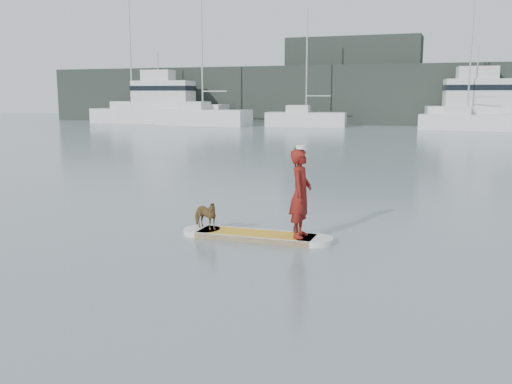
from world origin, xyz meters
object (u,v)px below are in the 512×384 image
(sailboat_c, at_px, (305,118))
(motor_yacht_b, at_px, (169,104))
(sailboat_a, at_px, (132,115))
(sailboat_d, at_px, (466,120))
(motor_yacht_a, at_px, (490,106))
(sailboat_b, at_px, (202,115))
(paddleboard, at_px, (256,236))
(dog, at_px, (205,215))
(paddler, at_px, (301,193))

(sailboat_c, xyz_separation_m, motor_yacht_b, (-15.15, 1.02, 1.27))
(sailboat_a, distance_m, sailboat_d, 33.89)
(motor_yacht_a, relative_size, motor_yacht_b, 1.09)
(sailboat_b, distance_m, motor_yacht_b, 5.57)
(motor_yacht_a, bearing_deg, paddleboard, -105.78)
(sailboat_a, relative_size, motor_yacht_b, 1.14)
(sailboat_a, xyz_separation_m, sailboat_c, (19.39, -0.47, -0.11))
(sailboat_a, relative_size, sailboat_d, 1.12)
(paddleboard, distance_m, sailboat_a, 51.97)
(paddleboard, distance_m, motor_yacht_b, 50.20)
(sailboat_a, bearing_deg, dog, -55.51)
(sailboat_d, relative_size, motor_yacht_a, 0.94)
(sailboat_a, relative_size, motor_yacht_a, 1.04)
(sailboat_a, height_order, motor_yacht_b, sailboat_a)
(paddler, distance_m, sailboat_c, 43.74)
(sailboat_c, xyz_separation_m, motor_yacht_a, (16.48, 2.51, 1.24))
(dog, bearing_deg, sailboat_d, 13.29)
(dog, bearing_deg, paddleboard, -68.26)
(dog, distance_m, motor_yacht_a, 45.54)
(paddler, height_order, sailboat_d, sailboat_d)
(sailboat_b, relative_size, motor_yacht_b, 1.25)
(sailboat_d, bearing_deg, sailboat_a, 179.00)
(paddler, distance_m, sailboat_b, 46.17)
(sailboat_b, xyz_separation_m, motor_yacht_a, (26.71, 3.85, 1.06))
(paddler, height_order, motor_yacht_a, motor_yacht_a)
(sailboat_a, bearing_deg, sailboat_c, -0.32)
(sailboat_d, relative_size, motor_yacht_b, 1.02)
(paddleboard, distance_m, paddler, 1.36)
(paddler, xyz_separation_m, motor_yacht_a, (5.46, 44.84, 1.02))
(sailboat_a, bearing_deg, motor_yacht_b, 8.47)
(sailboat_b, relative_size, motor_yacht_a, 1.14)
(paddleboard, relative_size, sailboat_d, 0.28)
(paddler, relative_size, sailboat_d, 0.15)
(motor_yacht_b, bearing_deg, paddler, -63.96)
(sailboat_b, xyz_separation_m, sailboat_d, (24.71, 0.78, -0.15))
(paddleboard, bearing_deg, motor_yacht_a, 81.04)
(paddler, bearing_deg, dog, 88.86)
(sailboat_c, bearing_deg, paddleboard, -82.58)
(sailboat_b, relative_size, sailboat_d, 1.22)
(dog, bearing_deg, sailboat_c, 32.76)
(paddleboard, bearing_deg, sailboat_b, 115.51)
(dog, distance_m, sailboat_d, 42.18)
(paddler, bearing_deg, sailboat_b, 25.45)
(dog, relative_size, motor_yacht_b, 0.06)
(sailboat_b, distance_m, motor_yacht_a, 27.01)
(sailboat_c, bearing_deg, sailboat_b, -178.48)
(paddleboard, bearing_deg, motor_yacht_b, 119.36)
(paddler, relative_size, dog, 2.45)
(paddleboard, relative_size, sailboat_b, 0.23)
(paddleboard, relative_size, sailboat_a, 0.25)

